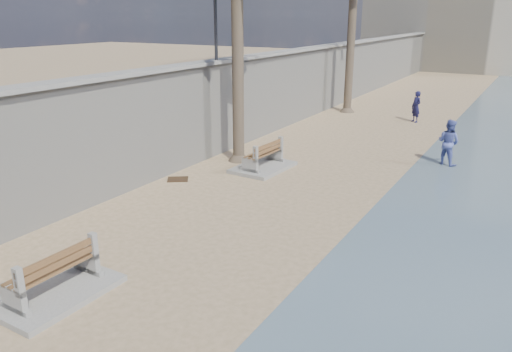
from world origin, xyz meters
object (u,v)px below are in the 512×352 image
at_px(person_b, 449,140).
at_px(bench_near, 53,276).
at_px(bench_far, 263,158).
at_px(person_a, 416,104).

bearing_deg(person_b, bench_near, 91.42).
height_order(bench_far, person_b, person_b).
height_order(bench_near, person_a, person_a).
xyz_separation_m(bench_near, person_b, (4.96, 13.20, 0.50)).
bearing_deg(bench_near, person_a, 83.88).
relative_size(bench_far, person_b, 1.28).
xyz_separation_m(bench_far, person_a, (2.75, 10.94, 0.48)).
height_order(bench_near, bench_far, bench_near).
height_order(bench_near, person_b, person_b).
relative_size(bench_near, person_a, 1.29).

